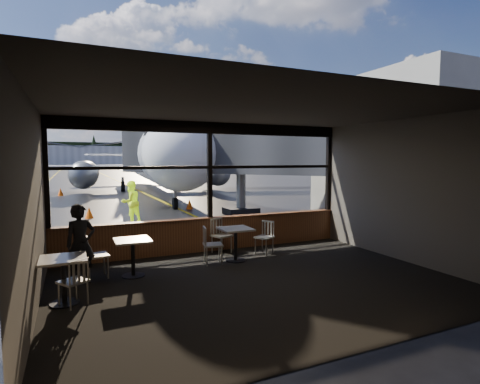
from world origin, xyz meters
TOP-DOWN VIEW (x-y plane):
  - ground_plane at (0.00, 120.00)m, footprint 520.00×520.00m
  - carpet_floor at (0.00, -3.00)m, footprint 8.00×6.00m
  - ceiling at (0.00, -3.00)m, footprint 8.00×6.00m
  - wall_left at (-4.00, -3.00)m, footprint 0.04×6.00m
  - wall_right at (4.00, -3.00)m, footprint 0.04×6.00m
  - wall_back at (0.00, -6.00)m, footprint 8.00×0.04m
  - window_sill at (0.00, 0.00)m, footprint 8.00×0.28m
  - window_header at (0.00, 0.00)m, footprint 8.00×0.18m
  - mullion_left at (-3.95, 0.00)m, footprint 0.12×0.12m
  - mullion_centre at (0.00, 0.00)m, footprint 0.12×0.12m
  - mullion_right at (3.95, 0.00)m, footprint 0.12×0.12m
  - window_transom at (0.00, 0.00)m, footprint 8.00×0.10m
  - airliner at (2.34, 20.28)m, footprint 30.95×36.06m
  - jet_bridge at (3.60, 5.50)m, footprint 8.85×10.81m
  - cafe_table_near at (0.22, -1.26)m, footprint 0.75×0.75m
  - cafe_table_mid at (-2.28, -1.48)m, footprint 0.74×0.74m
  - cafe_table_left at (-3.60, -2.58)m, footprint 0.75×0.75m
  - chair_near_e at (1.20, -0.91)m, footprint 0.65×0.65m
  - chair_near_w at (-0.39, -1.29)m, footprint 0.59×0.59m
  - chair_near_n at (0.18, -0.40)m, footprint 0.66×0.66m
  - chair_mid_w at (-2.99, -1.29)m, footprint 0.58×0.58m
  - chair_left_s at (-3.46, -2.73)m, footprint 0.63×0.63m
  - passenger at (-3.30, -1.52)m, footprint 0.68×0.56m
  - ground_crew at (-1.33, 5.55)m, footprint 1.02×0.96m
  - cone_nose at (2.00, 8.71)m, footprint 0.36×0.36m
  - cone_wing at (-4.18, 19.28)m, footprint 0.38×0.38m
  - terminal_annex at (10.00, 2.50)m, footprint 5.00×7.00m
  - hangar_mid at (0.00, 185.00)m, footprint 38.00×15.00m
  - hangar_right at (60.00, 178.00)m, footprint 50.00×20.00m
  - fuel_tank_a at (-30.00, 182.00)m, footprint 8.00×8.00m
  - fuel_tank_b at (-20.00, 182.00)m, footprint 8.00×8.00m
  - fuel_tank_c at (-10.00, 182.00)m, footprint 8.00×8.00m
  - treeline at (0.00, 210.00)m, footprint 360.00×3.00m
  - cone_extra at (-2.80, 7.57)m, footprint 0.35×0.35m

SIDE VIEW (x-z plane):
  - ground_plane at x=0.00m, z-range 0.00..0.00m
  - carpet_floor at x=0.00m, z-range 0.01..0.01m
  - cone_extra at x=-2.80m, z-range 0.00..0.49m
  - cone_nose at x=2.00m, z-range 0.00..0.50m
  - cone_wing at x=-4.18m, z-range 0.00..0.53m
  - cafe_table_mid at x=-2.28m, z-range 0.00..0.81m
  - cafe_table_left at x=-3.60m, z-range 0.00..0.82m
  - cafe_table_near at x=0.22m, z-range 0.00..0.83m
  - chair_left_s at x=-3.46m, z-range 0.00..0.84m
  - chair_near_e at x=1.20m, z-range 0.00..0.88m
  - window_sill at x=0.00m, z-range 0.00..0.90m
  - chair_near_w at x=-0.39m, z-range 0.00..0.92m
  - chair_near_n at x=0.18m, z-range 0.00..0.94m
  - chair_mid_w at x=-2.99m, z-range 0.00..0.96m
  - passenger at x=-3.30m, z-range 0.00..1.62m
  - ground_crew at x=-1.33m, z-range 0.00..1.68m
  - wall_left at x=-4.00m, z-range 0.00..3.50m
  - wall_right at x=4.00m, z-range 0.00..3.50m
  - wall_back at x=0.00m, z-range 0.00..3.50m
  - mullion_left at x=-3.95m, z-range 0.90..3.50m
  - mullion_centre at x=0.00m, z-range 0.90..3.50m
  - mullion_right at x=3.95m, z-range 0.90..3.50m
  - window_transom at x=0.00m, z-range 2.26..2.34m
  - jet_bridge at x=3.60m, z-range 0.00..4.72m
  - terminal_annex at x=10.00m, z-range 0.00..6.00m
  - fuel_tank_a at x=-30.00m, z-range 0.00..6.00m
  - fuel_tank_b at x=-20.00m, z-range 0.00..6.00m
  - fuel_tank_c at x=-10.00m, z-range 0.00..6.00m
  - window_header at x=0.00m, z-range 3.20..3.50m
  - ceiling at x=0.00m, z-range 3.48..3.52m
  - hangar_mid at x=0.00m, z-range 0.00..10.00m
  - airliner at x=2.34m, z-range 0.00..10.30m
  - hangar_right at x=60.00m, z-range 0.00..12.00m
  - treeline at x=0.00m, z-range 0.00..12.00m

